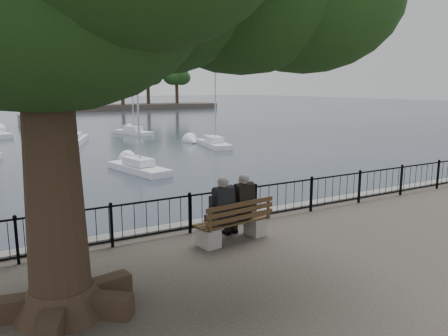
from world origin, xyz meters
TOP-DOWN VIEW (x-y plane):
  - harbor at (0.00, 3.00)m, footprint 260.00×260.00m
  - railing at (0.00, 2.50)m, footprint 22.06×0.06m
  - bench at (-0.32, 1.44)m, footprint 2.02×0.81m
  - person_left at (-0.69, 1.51)m, footprint 0.51×0.85m
  - person_right at (-0.08, 1.58)m, footprint 0.51×0.85m
  - lion_monument at (2.00, 49.93)m, footprint 5.97×5.97m
  - sailboat_c at (2.12, 15.85)m, footprint 2.31×4.92m
  - sailboat_d at (10.69, 22.95)m, footprint 2.20×5.12m
  - sailboat_f at (1.37, 30.41)m, footprint 3.70×6.22m
  - sailboat_g at (7.94, 34.73)m, footprint 2.89×5.04m
  - far_shore at (25.54, 79.46)m, footprint 30.00×8.60m

SIDE VIEW (x-z plane):
  - sailboat_c at x=2.12m, z-range -4.99..3.55m
  - sailboat_g at x=7.94m, z-range -5.43..4.03m
  - sailboat_d at x=10.69m, z-range -5.51..4.12m
  - sailboat_f at x=1.37m, z-range -7.04..5.75m
  - harbor at x=0.00m, z-range -1.10..0.10m
  - bench at x=-0.32m, z-range -0.16..0.88m
  - railing at x=0.00m, z-range 0.06..1.06m
  - person_left at x=-0.69m, z-range -0.07..1.58m
  - person_right at x=-0.08m, z-range -0.07..1.58m
  - lion_monument at x=2.00m, z-range -3.20..5.61m
  - far_shore at x=25.54m, z-range -1.59..7.59m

